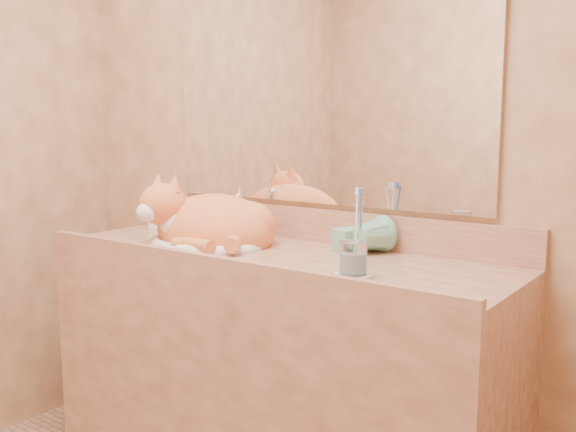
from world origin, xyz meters
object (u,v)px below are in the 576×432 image
Objects in this scene: sink_basin at (207,225)px; cat at (207,221)px; vanity_counter at (273,375)px; soap_dispenser at (338,227)px; water_glass at (353,258)px; toothbrush_cup at (358,238)px.

cat is at bearing 129.35° from sink_basin.
vanity_counter is 0.57m from sink_basin.
sink_basin is 0.48m from soap_dispenser.
vanity_counter is 9.34× the size of soap_dispenser.
cat is at bearing 168.48° from water_glass.
toothbrush_cup reaches higher than vanity_counter.
toothbrush_cup is at bearing 10.74° from cat.
cat is at bearing -141.83° from soap_dispenser.
cat reaches higher than soap_dispenser.
sink_basin is at bearing -175.86° from vanity_counter.
soap_dispenser is (0.18, 0.13, 0.51)m from vanity_counter.
cat is 0.48m from soap_dispenser.
soap_dispenser is at bearing 128.41° from water_glass.
cat reaches higher than water_glass.
water_glass reaches higher than vanity_counter.
vanity_counter is 0.55m from soap_dispenser.
soap_dispenser is at bearing 12.38° from cat.
sink_basin is 0.94× the size of cat.
soap_dispenser is at bearing -176.55° from toothbrush_cup.
toothbrush_cup is 1.35× the size of water_glass.
water_glass is at bearing -20.25° from vanity_counter.
toothbrush_cup reaches higher than water_glass.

